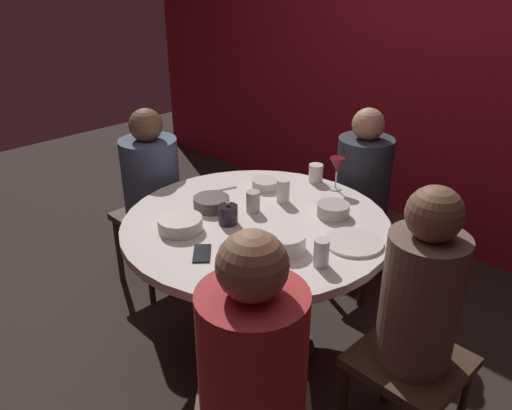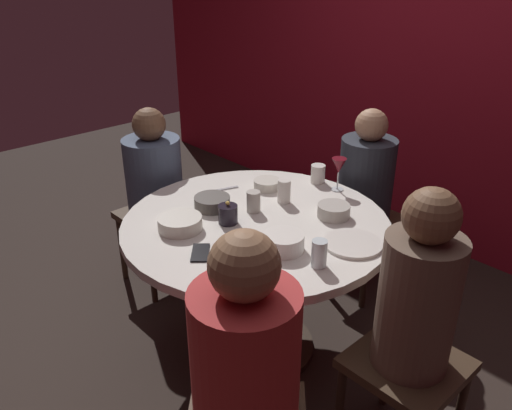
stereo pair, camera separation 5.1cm
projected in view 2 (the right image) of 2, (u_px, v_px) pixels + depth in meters
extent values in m
plane|color=#2D231E|center=(256.00, 346.00, 2.73)|extent=(8.00, 8.00, 0.00)
cube|color=maroon|center=(458.00, 55.00, 3.22)|extent=(6.00, 0.10, 2.60)
cylinder|color=silver|center=(256.00, 224.00, 2.42)|extent=(1.25, 1.25, 0.04)
cylinder|color=#332319|center=(256.00, 291.00, 2.58)|extent=(0.14, 0.14, 0.71)
cylinder|color=#2D2116|center=(256.00, 344.00, 2.73)|extent=(0.60, 0.60, 0.03)
cube|color=#3F2D1E|center=(157.00, 215.00, 3.11)|extent=(0.40, 0.40, 0.04)
cylinder|color=#475670|center=(154.00, 177.00, 3.00)|extent=(0.33, 0.33, 0.46)
sphere|color=brown|center=(149.00, 124.00, 2.86)|extent=(0.19, 0.19, 0.19)
cylinder|color=#332319|center=(122.00, 248.00, 3.22)|extent=(0.04, 0.04, 0.43)
cylinder|color=#332319|center=(152.00, 270.00, 3.00)|extent=(0.04, 0.04, 0.43)
cylinder|color=#332319|center=(168.00, 231.00, 3.43)|extent=(0.04, 0.04, 0.43)
cylinder|color=#332319|center=(199.00, 250.00, 3.21)|extent=(0.04, 0.04, 0.43)
cube|color=#3F2D1E|center=(362.00, 219.00, 3.06)|extent=(0.40, 0.40, 0.04)
cylinder|color=#2D333D|center=(366.00, 179.00, 2.95)|extent=(0.31, 0.31, 0.48)
sphere|color=tan|center=(372.00, 125.00, 2.81)|extent=(0.18, 0.18, 0.18)
cylinder|color=#332319|center=(353.00, 234.00, 3.38)|extent=(0.04, 0.04, 0.43)
cylinder|color=#332319|center=(319.00, 253.00, 3.17)|extent=(0.04, 0.04, 0.43)
cylinder|color=#332319|center=(398.00, 254.00, 3.16)|extent=(0.04, 0.04, 0.43)
cylinder|color=#332319|center=(365.00, 275.00, 2.95)|extent=(0.04, 0.04, 0.43)
cube|color=#3F2D1E|center=(407.00, 365.00, 1.98)|extent=(0.40, 0.40, 0.04)
cylinder|color=brown|center=(417.00, 304.00, 1.86)|extent=(0.28, 0.28, 0.53)
sphere|color=brown|center=(432.00, 216.00, 1.70)|extent=(0.20, 0.20, 0.20)
cylinder|color=#332319|center=(388.00, 366.00, 2.30)|extent=(0.04, 0.04, 0.43)
cylinder|color=#332319|center=(339.00, 408.00, 2.09)|extent=(0.04, 0.04, 0.43)
cylinder|color=#B22D2D|center=(245.00, 364.00, 1.59)|extent=(0.48, 0.48, 0.52)
sphere|color=#8C6647|center=(244.00, 266.00, 1.43)|extent=(0.21, 0.21, 0.21)
cylinder|color=black|center=(228.00, 214.00, 2.37)|extent=(0.09, 0.09, 0.09)
sphere|color=#F9D159|center=(228.00, 203.00, 2.34)|extent=(0.02, 0.02, 0.02)
cylinder|color=silver|center=(337.00, 189.00, 2.72)|extent=(0.06, 0.06, 0.01)
cylinder|color=silver|center=(338.00, 181.00, 2.70)|extent=(0.01, 0.01, 0.09)
cone|color=maroon|center=(339.00, 166.00, 2.66)|extent=(0.08, 0.08, 0.08)
cylinder|color=silver|center=(353.00, 243.00, 2.20)|extent=(0.25, 0.25, 0.01)
cube|color=black|center=(200.00, 253.00, 2.14)|extent=(0.15, 0.15, 0.01)
cylinder|color=silver|center=(284.00, 242.00, 2.15)|extent=(0.17, 0.17, 0.07)
cylinder|color=#4C4742|center=(212.00, 202.00, 2.51)|extent=(0.17, 0.17, 0.06)
cylinder|color=beige|center=(267.00, 184.00, 2.73)|extent=(0.14, 0.14, 0.05)
cylinder|color=beige|center=(180.00, 223.00, 2.32)|extent=(0.20, 0.20, 0.06)
cylinder|color=#B2ADA3|center=(334.00, 211.00, 2.43)|extent=(0.15, 0.15, 0.06)
cylinder|color=silver|center=(319.00, 254.00, 2.03)|extent=(0.06, 0.06, 0.11)
cylinder|color=#B2ADA3|center=(253.00, 202.00, 2.47)|extent=(0.07, 0.07, 0.10)
cylinder|color=silver|center=(284.00, 191.00, 2.56)|extent=(0.06, 0.06, 0.12)
cylinder|color=silver|center=(318.00, 174.00, 2.79)|extent=(0.08, 0.08, 0.10)
cylinder|color=silver|center=(225.00, 259.00, 1.99)|extent=(0.06, 0.06, 0.12)
cube|color=#B7B7BC|center=(222.00, 189.00, 2.72)|extent=(0.07, 0.18, 0.01)
cube|color=#B7B7BC|center=(270.00, 279.00, 1.97)|extent=(0.08, 0.17, 0.01)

